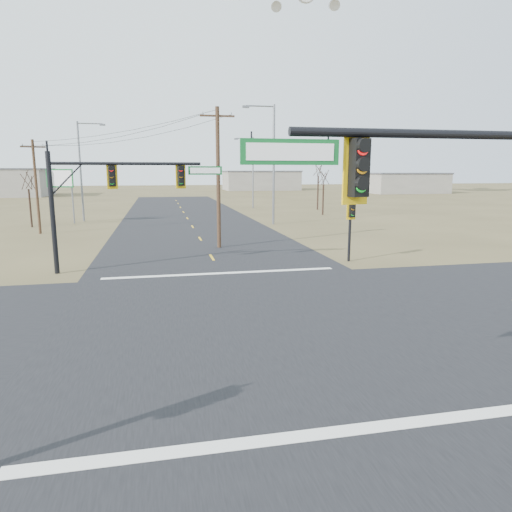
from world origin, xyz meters
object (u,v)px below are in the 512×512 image
(mast_arm_far, at_px, (117,185))
(bare_tree_c, at_px, (324,176))
(highway_sign, at_px, (60,185))
(streetlight_c, at_px, (82,166))
(pedestal_signal_ne, at_px, (351,213))
(utility_pole_far, at_px, (36,185))
(streetlight_a, at_px, (271,158))
(streetlight_b, at_px, (251,169))
(bare_tree_a, at_px, (28,180))
(utility_pole_near, at_px, (218,176))
(bare_tree_d, at_px, (318,169))

(mast_arm_far, distance_m, bare_tree_c, 34.95)
(highway_sign, relative_size, streetlight_c, 0.53)
(pedestal_signal_ne, relative_size, utility_pole_far, 0.49)
(pedestal_signal_ne, distance_m, bare_tree_c, 29.14)
(utility_pole_far, distance_m, streetlight_a, 21.12)
(streetlight_a, bearing_deg, streetlight_b, 77.29)
(mast_arm_far, bearing_deg, bare_tree_a, 96.72)
(utility_pole_near, xyz_separation_m, streetlight_a, (6.88, 12.95, 1.57))
(mast_arm_far, height_order, bare_tree_d, bare_tree_d)
(bare_tree_d, bearing_deg, mast_arm_far, -123.83)
(bare_tree_d, bearing_deg, streetlight_c, -163.05)
(streetlight_c, bearing_deg, streetlight_a, -23.74)
(streetlight_c, relative_size, bare_tree_a, 1.82)
(streetlight_b, bearing_deg, streetlight_a, -104.16)
(bare_tree_c, bearing_deg, mast_arm_far, -127.92)
(utility_pole_far, distance_m, bare_tree_a, 5.44)
(pedestal_signal_ne, bearing_deg, streetlight_b, 85.91)
(utility_pole_far, height_order, bare_tree_a, utility_pole_far)
(highway_sign, xyz_separation_m, bare_tree_d, (30.92, 10.80, 1.66))
(streetlight_b, relative_size, bare_tree_d, 1.44)
(streetlight_a, distance_m, bare_tree_c, 12.06)
(utility_pole_near, distance_m, bare_tree_a, 22.08)
(mast_arm_far, relative_size, bare_tree_c, 1.50)
(utility_pole_near, height_order, streetlight_b, streetlight_b)
(utility_pole_far, bearing_deg, utility_pole_near, -36.41)
(utility_pole_far, relative_size, bare_tree_a, 1.39)
(utility_pole_far, bearing_deg, streetlight_c, 76.31)
(utility_pole_far, distance_m, bare_tree_c, 31.34)
(streetlight_b, bearing_deg, bare_tree_c, -69.74)
(streetlight_b, xyz_separation_m, streetlight_c, (-20.61, -13.27, 0.19))
(utility_pole_far, bearing_deg, bare_tree_a, 110.59)
(bare_tree_c, height_order, bare_tree_d, bare_tree_d)
(streetlight_c, distance_m, bare_tree_c, 27.08)
(pedestal_signal_ne, height_order, utility_pole_near, utility_pole_near)
(highway_sign, xyz_separation_m, streetlight_c, (1.94, 1.96, 1.85))
(utility_pole_far, bearing_deg, bare_tree_c, 20.54)
(bare_tree_c, bearing_deg, streetlight_a, -135.69)
(highway_sign, height_order, bare_tree_d, bare_tree_d)
(utility_pole_near, bearing_deg, mast_arm_far, -133.96)
(utility_pole_far, height_order, bare_tree_c, utility_pole_far)
(utility_pole_near, xyz_separation_m, bare_tree_c, (15.41, 21.27, -0.29))
(mast_arm_far, height_order, highway_sign, mast_arm_far)
(streetlight_a, bearing_deg, bare_tree_c, 37.59)
(utility_pole_near, bearing_deg, utility_pole_far, 143.59)
(utility_pole_far, relative_size, streetlight_a, 0.68)
(bare_tree_d, bearing_deg, utility_pole_near, -121.21)
(streetlight_c, height_order, bare_tree_c, streetlight_c)
(utility_pole_near, relative_size, bare_tree_d, 1.37)
(utility_pole_near, distance_m, streetlight_a, 14.75)
(mast_arm_far, relative_size, streetlight_b, 0.89)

